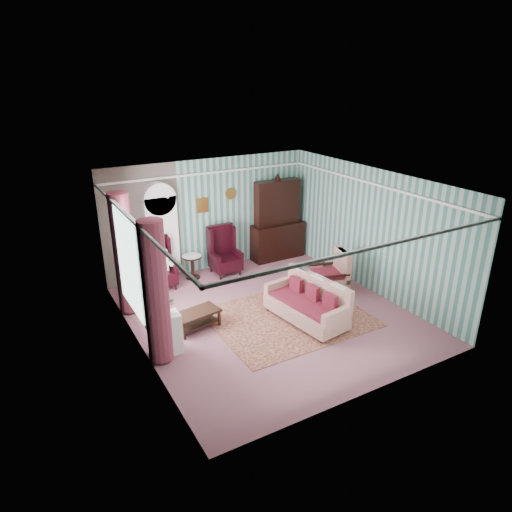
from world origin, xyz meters
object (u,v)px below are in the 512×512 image
dresser_hutch (278,217)px  wingback_left (159,264)px  seated_woman (159,265)px  round_side_table (192,267)px  floral_armchair (328,276)px  wingback_right (225,251)px  sofa (306,300)px  bookcase (162,238)px  coffee_table (197,320)px  nest_table (334,267)px  plant_stand (166,334)px

dresser_hutch → wingback_left: size_ratio=1.89×
dresser_hutch → seated_woman: size_ratio=2.00×
round_side_table → seated_woman: bearing=-170.5°
seated_woman → floral_armchair: seated_woman is taller
wingback_left → seated_woman: size_ratio=1.06×
wingback_right → sofa: 3.06m
wingback_right → sofa: (0.39, -3.04, -0.13)m
bookcase → seated_woman: size_ratio=1.90×
seated_woman → coffee_table: size_ratio=1.26×
dresser_hutch → nest_table: size_ratio=4.37×
wingback_left → coffee_table: wingback_left is taller
bookcase → sofa: size_ratio=1.20×
nest_table → sofa: size_ratio=0.29×
nest_table → floral_armchair: bearing=-137.1°
bookcase → nest_table: size_ratio=4.15×
wingback_left → round_side_table: bearing=9.5°
round_side_table → coffee_table: round_side_table is taller
plant_stand → coffee_table: plant_stand is taller
wingback_left → round_side_table: wingback_left is taller
seated_woman → plant_stand: seated_woman is taller
wingback_right → round_side_table: wingback_right is taller
bookcase → coffee_table: 2.77m
wingback_right → sofa: bearing=-82.7°
seated_woman → sofa: seated_woman is taller
wingback_right → floral_armchair: bearing=-54.1°
dresser_hutch → sofa: 3.64m
coffee_table → dresser_hutch: bearing=35.6°
wingback_right → coffee_table: (-1.72, -2.21, -0.43)m
sofa → floral_armchair: (1.21, 0.82, -0.05)m
bookcase → floral_armchair: (3.10, -2.61, -0.68)m
round_side_table → floral_armchair: size_ratio=0.68×
nest_table → plant_stand: plant_stand is taller
wingback_left → floral_armchair: wingback_left is taller
wingback_left → coffee_table: bearing=-89.2°
bookcase → dresser_hutch: (3.25, -0.12, 0.06)m
bookcase → dresser_hutch: size_ratio=0.95×
nest_table → plant_stand: bearing=-166.2°
sofa → floral_armchair: sofa is taller
seated_woman → plant_stand: size_ratio=1.47×
coffee_table → nest_table: bearing=9.3°
round_side_table → plant_stand: size_ratio=0.75×
floral_armchair → coffee_table: floral_armchair is taller
bookcase → wingback_left: bearing=-122.7°
bookcase → round_side_table: bookcase is taller
plant_stand → bookcase: bearing=71.5°
floral_armchair → coffee_table: size_ratio=0.94×
dresser_hutch → sofa: dresser_hutch is taller
nest_table → floral_armchair: 0.99m
wingback_left → dresser_hutch: bearing=4.4°
sofa → round_side_table: bearing=13.3°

